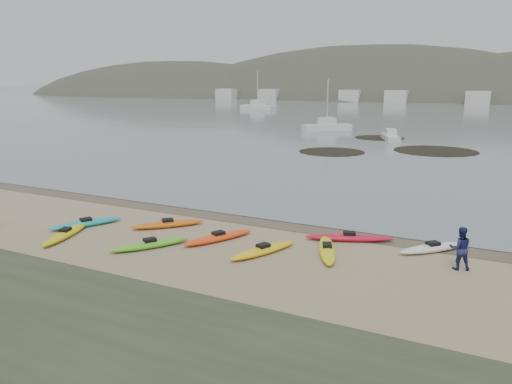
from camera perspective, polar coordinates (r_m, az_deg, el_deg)
The scene contains 8 objects.
ground at distance 27.71m, azimuth 0.00°, elevation -3.03°, with size 600.00×600.00×0.00m, color tan.
wet_sand at distance 27.45m, azimuth -0.28°, elevation -3.17°, with size 60.00×60.00×0.00m, color brown.
water at distance 324.10m, azimuth 25.16°, elevation 10.25°, with size 1200.00×1200.00×0.00m, color slate.
kayaks at distance 23.84m, azimuth -3.66°, elevation -5.27°, with size 19.44×9.39×0.34m.
person_east at distance 21.82m, azimuth 22.30°, elevation -5.96°, with size 0.87×0.68×1.79m, color navy.
kelp_mats at distance 58.37m, azimuth 15.18°, elevation 4.92°, with size 17.57×21.88×0.04m.
moored_boats at distance 102.40m, azimuth 18.42°, elevation 8.21°, with size 101.47×70.65×1.31m.
far_town at distance 168.98m, azimuth 25.18°, elevation 9.70°, with size 199.00×5.00×4.00m.
Camera 1 is at (12.05, -23.78, 7.54)m, focal length 35.00 mm.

